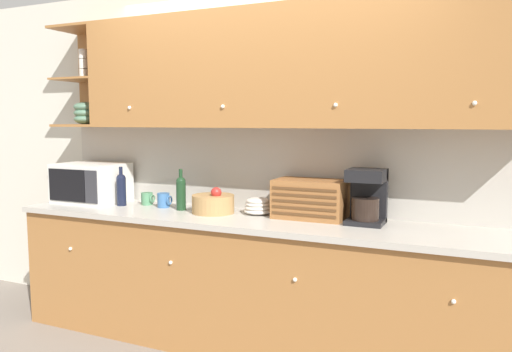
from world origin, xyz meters
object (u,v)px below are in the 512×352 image
(mug_blue_second, at_px, (147,199))
(wine_bottle, at_px, (181,192))
(bread_box, at_px, (310,199))
(mug, at_px, (164,200))
(microwave, at_px, (91,183))
(second_wine_bottle, at_px, (121,188))
(coffee_maker, at_px, (367,196))
(fruit_basket, at_px, (213,204))
(bowl_stack_on_counter, at_px, (258,206))

(mug_blue_second, xyz_separation_m, wine_bottle, (0.37, -0.09, 0.09))
(wine_bottle, distance_m, bread_box, 0.97)
(mug, relative_size, wine_bottle, 0.36)
(wine_bottle, bearing_deg, microwave, 178.82)
(second_wine_bottle, xyz_separation_m, coffee_maker, (1.87, 0.10, 0.04))
(fruit_basket, bearing_deg, microwave, 178.68)
(bread_box, bearing_deg, mug, -177.33)
(microwave, bearing_deg, coffee_maker, 1.49)
(second_wine_bottle, distance_m, wine_bottle, 0.53)
(microwave, distance_m, mug_blue_second, 0.51)
(mug_blue_second, height_order, wine_bottle, wine_bottle)
(mug_blue_second, bearing_deg, wine_bottle, -13.24)
(wine_bottle, height_order, bread_box, wine_bottle)
(mug_blue_second, bearing_deg, coffee_maker, -0.38)
(mug_blue_second, bearing_deg, bread_box, 0.26)
(second_wine_bottle, bearing_deg, mug, 10.04)
(second_wine_bottle, bearing_deg, fruit_basket, 1.01)
(coffee_maker, bearing_deg, mug, -178.66)
(bread_box, bearing_deg, coffee_maker, -2.61)
(mug_blue_second, distance_m, mug, 0.19)
(second_wine_bottle, relative_size, bread_box, 0.64)
(second_wine_bottle, height_order, coffee_maker, coffee_maker)
(mug_blue_second, bearing_deg, microwave, -172.10)
(bowl_stack_on_counter, bearing_deg, wine_bottle, -171.88)
(mug_blue_second, xyz_separation_m, coffee_maker, (1.71, -0.01, 0.13))
(mug, bearing_deg, wine_bottle, -12.32)
(bread_box, bearing_deg, second_wine_bottle, -175.59)
(microwave, bearing_deg, bread_box, 2.35)
(microwave, relative_size, bowl_stack_on_counter, 2.57)
(wine_bottle, bearing_deg, second_wine_bottle, -177.55)
(microwave, height_order, coffee_maker, coffee_maker)
(mug, height_order, fruit_basket, fruit_basket)
(wine_bottle, bearing_deg, bread_box, 5.49)
(fruit_basket, xyz_separation_m, coffee_maker, (1.07, 0.08, 0.11))
(mug, bearing_deg, microwave, -178.19)
(wine_bottle, xyz_separation_m, fruit_basket, (0.27, -0.01, -0.07))
(fruit_basket, relative_size, bowl_stack_on_counter, 1.51)
(bread_box, bearing_deg, microwave, -177.65)
(wine_bottle, distance_m, bowl_stack_on_counter, 0.59)
(wine_bottle, bearing_deg, coffee_maker, 3.19)
(fruit_basket, distance_m, bowl_stack_on_counter, 0.32)
(mug_blue_second, distance_m, fruit_basket, 0.65)
(microwave, distance_m, fruit_basket, 1.14)
(wine_bottle, xyz_separation_m, bread_box, (0.96, 0.09, -0.01))
(microwave, xyz_separation_m, bread_box, (1.83, 0.07, -0.03))
(fruit_basket, height_order, bowl_stack_on_counter, fruit_basket)
(microwave, relative_size, mug_blue_second, 5.04)
(microwave, relative_size, wine_bottle, 1.70)
(second_wine_bottle, height_order, mug, second_wine_bottle)
(mug, bearing_deg, bread_box, 2.67)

